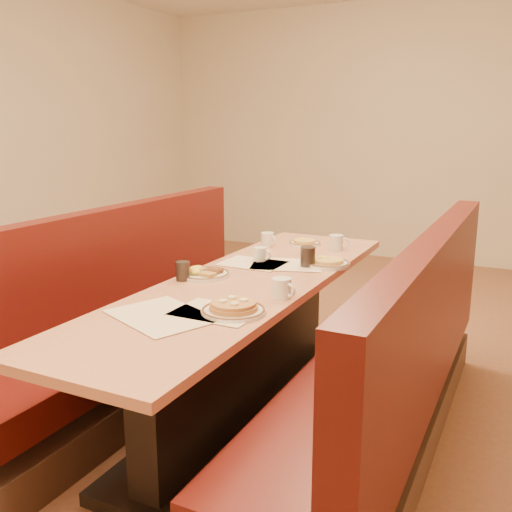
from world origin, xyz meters
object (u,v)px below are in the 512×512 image
at_px(eggs_plate, 204,273).
at_px(soda_tumbler_near, 183,271).
at_px(booth_right, 388,381).
at_px(coffee_mug_c, 337,242).
at_px(pancake_plate, 233,309).
at_px(coffee_mug_d, 268,239).
at_px(booth_left, 132,331).
at_px(diner_table, 246,351).
at_px(coffee_mug_a, 282,288).
at_px(coffee_mug_b, 260,254).
at_px(soda_tumbler_mid, 308,257).

distance_m(eggs_plate, soda_tumbler_near, 0.13).
distance_m(booth_right, coffee_mug_c, 1.12).
relative_size(pancake_plate, coffee_mug_d, 2.37).
xyz_separation_m(booth_left, pancake_plate, (0.92, -0.47, 0.41)).
bearing_deg(soda_tumbler_near, booth_right, 7.79).
xyz_separation_m(diner_table, coffee_mug_a, (0.28, -0.20, 0.42)).
xyz_separation_m(diner_table, coffee_mug_d, (-0.24, 0.77, 0.42)).
relative_size(booth_left, pancake_plate, 9.34).
relative_size(booth_left, coffee_mug_c, 20.51).
bearing_deg(booth_right, eggs_plate, -178.43).
xyz_separation_m(booth_right, soda_tumbler_near, (-1.01, -0.14, 0.44)).
bearing_deg(soda_tumbler_near, coffee_mug_c, 65.36).
xyz_separation_m(booth_left, coffee_mug_c, (0.91, 0.87, 0.44)).
bearing_deg(eggs_plate, booth_left, 177.02).
distance_m(eggs_plate, coffee_mug_c, 0.98).
relative_size(booth_right, eggs_plate, 9.74).
bearing_deg(coffee_mug_a, coffee_mug_b, 142.18).
height_order(booth_right, soda_tumbler_mid, booth_right).
bearing_deg(soda_tumbler_mid, diner_table, -114.55).
height_order(booth_right, coffee_mug_b, booth_right).
distance_m(pancake_plate, eggs_plate, 0.61).
height_order(pancake_plate, soda_tumbler_mid, soda_tumbler_mid).
distance_m(pancake_plate, soda_tumbler_near, 0.58).
distance_m(coffee_mug_a, soda_tumbler_mid, 0.59).
xyz_separation_m(pancake_plate, eggs_plate, (-0.41, 0.45, -0.01)).
xyz_separation_m(booth_left, soda_tumbler_near, (0.45, -0.14, 0.44)).
xyz_separation_m(booth_right, coffee_mug_a, (-0.45, -0.20, 0.44)).
xyz_separation_m(soda_tumbler_near, soda_tumbler_mid, (0.46, 0.53, 0.01)).
relative_size(coffee_mug_b, coffee_mug_c, 0.88).
bearing_deg(coffee_mug_b, coffee_mug_a, -58.33).
distance_m(booth_left, booth_right, 1.46).
distance_m(booth_right, soda_tumbler_mid, 0.81).
xyz_separation_m(coffee_mug_b, soda_tumbler_near, (-0.17, -0.52, 0.01)).
xyz_separation_m(pancake_plate, coffee_mug_d, (-0.43, 1.24, 0.02)).
bearing_deg(soda_tumbler_near, pancake_plate, -35.51).
relative_size(booth_right, soda_tumbler_near, 26.07).
distance_m(coffee_mug_a, soda_tumbler_near, 0.57).
distance_m(booth_left, coffee_mug_a, 1.12).
bearing_deg(coffee_mug_c, coffee_mug_b, -135.16).
xyz_separation_m(booth_left, coffee_mug_b, (0.62, 0.39, 0.43)).
bearing_deg(booth_right, soda_tumbler_near, -172.21).
distance_m(diner_table, booth_left, 0.73).
height_order(coffee_mug_d, soda_tumbler_mid, soda_tumbler_mid).
distance_m(booth_left, soda_tumbler_mid, 1.08).
bearing_deg(booth_left, coffee_mug_a, -10.87).
height_order(diner_table, booth_right, booth_right).
xyz_separation_m(booth_left, coffee_mug_a, (1.02, -0.20, 0.44)).
bearing_deg(soda_tumbler_near, coffee_mug_b, 71.84).
distance_m(coffee_mug_b, soda_tumbler_near, 0.55).
bearing_deg(coffee_mug_c, eggs_plate, -128.72).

